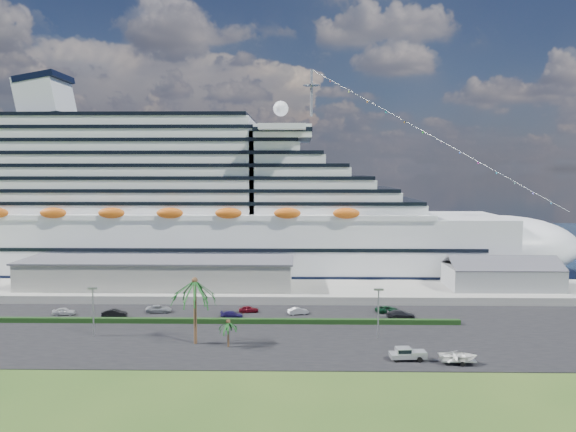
{
  "coord_description": "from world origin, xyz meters",
  "views": [
    {
      "loc": [
        6.53,
        -84.28,
        28.23
      ],
      "look_at": [
        4.5,
        30.0,
        18.66
      ],
      "focal_mm": 35.0,
      "sensor_mm": 36.0,
      "label": 1
    }
  ],
  "objects_px": {
    "parked_car_3": "(232,314)",
    "boat_trailer": "(458,356)",
    "pickup_truck": "(407,353)",
    "cruise_ship": "(193,213)"
  },
  "relations": [
    {
      "from": "cruise_ship",
      "to": "pickup_truck",
      "type": "xyz_separation_m",
      "value": [
        44.2,
        -67.37,
        -15.54
      ]
    },
    {
      "from": "boat_trailer",
      "to": "parked_car_3",
      "type": "bearing_deg",
      "value": 145.14
    },
    {
      "from": "parked_car_3",
      "to": "cruise_ship",
      "type": "bearing_deg",
      "value": 27.74
    },
    {
      "from": "cruise_ship",
      "to": "parked_car_3",
      "type": "bearing_deg",
      "value": -70.6
    },
    {
      "from": "cruise_ship",
      "to": "boat_trailer",
      "type": "distance_m",
      "value": 87.24
    },
    {
      "from": "cruise_ship",
      "to": "pickup_truck",
      "type": "relative_size",
      "value": 34.93
    },
    {
      "from": "pickup_truck",
      "to": "parked_car_3",
      "type": "bearing_deg",
      "value": 140.96
    },
    {
      "from": "parked_car_3",
      "to": "boat_trailer",
      "type": "bearing_deg",
      "value": -116.51
    },
    {
      "from": "cruise_ship",
      "to": "boat_trailer",
      "type": "xyz_separation_m",
      "value": [
        51.19,
        -68.95,
        -15.38
      ]
    },
    {
      "from": "pickup_truck",
      "to": "boat_trailer",
      "type": "height_order",
      "value": "pickup_truck"
    }
  ]
}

